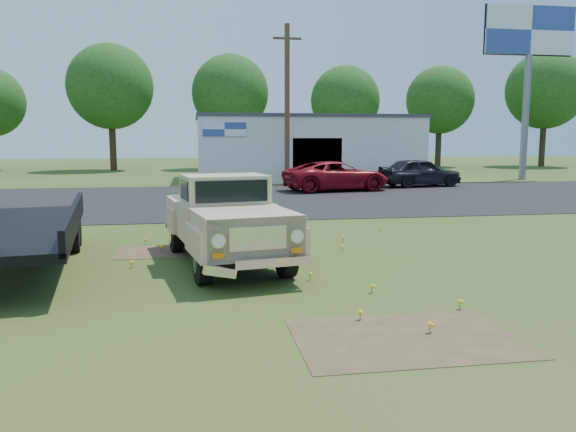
# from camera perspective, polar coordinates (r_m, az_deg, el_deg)

# --- Properties ---
(ground) EXTENTS (140.00, 140.00, 0.00)m
(ground) POSITION_cam_1_polar(r_m,az_deg,el_deg) (10.27, -2.13, -7.10)
(ground) COLOR #304917
(ground) RESTS_ON ground
(asphalt_lot) EXTENTS (90.00, 14.00, 0.02)m
(asphalt_lot) POSITION_cam_1_polar(r_m,az_deg,el_deg) (25.02, -6.53, 1.71)
(asphalt_lot) COLOR black
(asphalt_lot) RESTS_ON ground
(dirt_patch_a) EXTENTS (3.00, 2.00, 0.01)m
(dirt_patch_a) POSITION_cam_1_polar(r_m,az_deg,el_deg) (7.84, 12.00, -12.07)
(dirt_patch_a) COLOR #4E3F29
(dirt_patch_a) RESTS_ON ground
(dirt_patch_b) EXTENTS (2.20, 1.60, 0.01)m
(dirt_patch_b) POSITION_cam_1_polar(r_m,az_deg,el_deg) (13.63, -12.43, -3.55)
(dirt_patch_b) COLOR #4E3F29
(dirt_patch_b) RESTS_ON ground
(commercial_building) EXTENTS (14.20, 8.20, 4.15)m
(commercial_building) POSITION_cam_1_polar(r_m,az_deg,el_deg) (37.55, 1.69, 7.00)
(commercial_building) COLOR white
(commercial_building) RESTS_ON ground
(billboard) EXTENTS (6.10, 0.45, 11.05)m
(billboard) POSITION_cam_1_polar(r_m,az_deg,el_deg) (40.43, 23.29, 15.59)
(billboard) COLOR slate
(billboard) RESTS_ON ground
(utility_pole_mid) EXTENTS (1.60, 0.30, 9.00)m
(utility_pole_mid) POSITION_cam_1_polar(r_m,az_deg,el_deg) (32.34, -0.09, 11.30)
(utility_pole_mid) COLOR #4A3122
(utility_pole_mid) RESTS_ON ground
(treeline_c) EXTENTS (7.04, 7.04, 10.47)m
(treeline_c) POSITION_cam_1_polar(r_m,az_deg,el_deg) (49.99, -17.60, 12.40)
(treeline_c) COLOR #342718
(treeline_c) RESTS_ON ground
(treeline_d) EXTENTS (6.72, 6.72, 10.00)m
(treeline_d) POSITION_cam_1_polar(r_m,az_deg,el_deg) (50.61, -5.88, 12.30)
(treeline_d) COLOR #342718
(treeline_d) RESTS_ON ground
(treeline_e) EXTENTS (6.08, 6.08, 9.04)m
(treeline_e) POSITION_cam_1_polar(r_m,az_deg,el_deg) (50.72, 5.83, 11.57)
(treeline_e) COLOR #342718
(treeline_e) RESTS_ON ground
(treeline_f) EXTENTS (6.40, 6.40, 9.52)m
(treeline_f) POSITION_cam_1_polar(r_m,az_deg,el_deg) (56.49, 15.17, 11.28)
(treeline_f) COLOR #342718
(treeline_f) RESTS_ON ground
(treeline_g) EXTENTS (7.36, 7.36, 10.95)m
(treeline_g) POSITION_cam_1_polar(r_m,az_deg,el_deg) (60.10, 24.70, 11.53)
(treeline_g) COLOR #342718
(treeline_g) RESTS_ON ground
(vintage_pickup_truck) EXTENTS (2.94, 5.53, 1.91)m
(vintage_pickup_truck) POSITION_cam_1_polar(r_m,az_deg,el_deg) (12.00, -6.40, -0.33)
(vintage_pickup_truck) COLOR tan
(vintage_pickup_truck) RESTS_ON ground
(flatbed_trailer) EXTENTS (3.41, 7.47, 1.96)m
(flatbed_trailer) POSITION_cam_1_polar(r_m,az_deg,el_deg) (12.62, -26.11, -0.55)
(flatbed_trailer) COLOR black
(flatbed_trailer) RESTS_ON ground
(red_pickup) EXTENTS (5.78, 3.41, 1.51)m
(red_pickup) POSITION_cam_1_polar(r_m,az_deg,el_deg) (28.87, 4.95, 4.05)
(red_pickup) COLOR maroon
(red_pickup) RESTS_ON ground
(dark_sedan) EXTENTS (4.89, 2.61, 1.58)m
(dark_sedan) POSITION_cam_1_polar(r_m,az_deg,el_deg) (32.15, 13.23, 4.32)
(dark_sedan) COLOR black
(dark_sedan) RESTS_ON ground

